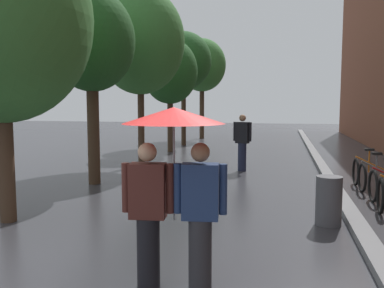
{
  "coord_description": "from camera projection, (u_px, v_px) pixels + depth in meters",
  "views": [
    {
      "loc": [
        1.94,
        -3.78,
        2.09
      ],
      "look_at": [
        0.31,
        3.49,
        1.35
      ],
      "focal_mm": 38.11,
      "sensor_mm": 36.0,
      "label": 1
    }
  ],
  "objects": [
    {
      "name": "street_tree_4",
      "position": [
        183.0,
        61.0,
        20.22
      ],
      "size": [
        2.78,
        2.78,
        5.64
      ],
      "color": "#473323",
      "rests_on": "ground"
    },
    {
      "name": "street_tree_1",
      "position": [
        91.0,
        42.0,
        10.32
      ],
      "size": [
        2.22,
        2.22,
        4.98
      ],
      "color": "#473323",
      "rests_on": "ground"
    },
    {
      "name": "street_tree_3",
      "position": [
        170.0,
        72.0,
        17.42
      ],
      "size": [
        2.38,
        2.38,
        4.85
      ],
      "color": "#473323",
      "rests_on": "ground"
    },
    {
      "name": "pedestrian_walking_midground",
      "position": [
        242.0,
        142.0,
        12.59
      ],
      "size": [
        0.57,
        0.31,
        1.75
      ],
      "color": "#1E233D",
      "rests_on": "ground"
    },
    {
      "name": "street_tree_5",
      "position": [
        202.0,
        66.0,
        23.99
      ],
      "size": [
        2.81,
        2.81,
        5.89
      ],
      "color": "#473323",
      "rests_on": "ground"
    },
    {
      "name": "street_tree_2",
      "position": [
        140.0,
        41.0,
        13.45
      ],
      "size": [
        2.95,
        2.95,
        5.9
      ],
      "color": "#473323",
      "rests_on": "ground"
    },
    {
      "name": "parked_bicycle_5",
      "position": [
        377.0,
        171.0,
        10.31
      ],
      "size": [
        1.1,
        0.73,
        0.96
      ],
      "color": "black",
      "rests_on": "ground"
    },
    {
      "name": "litter_bin",
      "position": [
        329.0,
        201.0,
        7.01
      ],
      "size": [
        0.44,
        0.44,
        0.85
      ],
      "primitive_type": "cylinder",
      "color": "#4C4C51",
      "rests_on": "ground"
    },
    {
      "name": "kerb_strip",
      "position": [
        322.0,
        166.0,
        13.31
      ],
      "size": [
        0.3,
        36.0,
        0.12
      ],
      "primitive_type": "cube",
      "color": "slate",
      "rests_on": "ground"
    },
    {
      "name": "couple_under_umbrella",
      "position": [
        174.0,
        169.0,
        4.48
      ],
      "size": [
        1.17,
        1.13,
        2.05
      ],
      "color": "black",
      "rests_on": "ground"
    }
  ]
}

